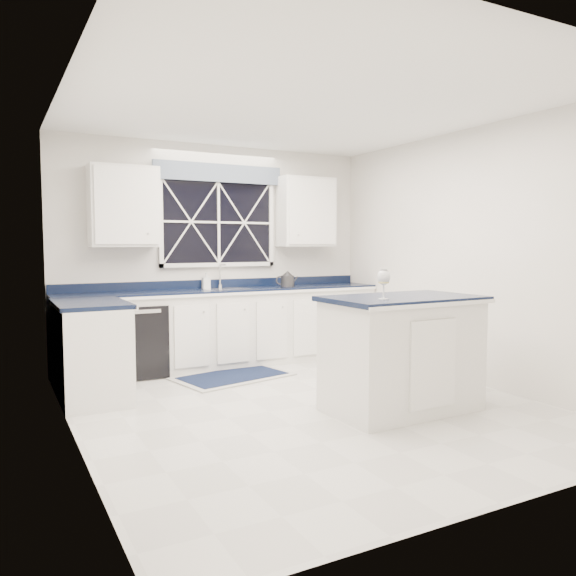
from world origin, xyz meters
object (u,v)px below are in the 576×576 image
kettle (287,279)px  wine_glass (384,278)px  soap_bottle (206,280)px  dishwasher (136,339)px  faucet (221,275)px  island (402,353)px

kettle → wine_glass: 2.62m
soap_bottle → wine_glass: bearing=-78.9°
dishwasher → faucet: bearing=10.0°
dishwasher → soap_bottle: bearing=11.9°
faucet → soap_bottle: bearing=-178.9°
island → soap_bottle: 2.83m
kettle → wine_glass: (-0.46, -2.57, 0.16)m
island → dishwasher: bearing=124.8°
island → wine_glass: wine_glass is taller
island → faucet: bearing=103.2°
dishwasher → island: size_ratio=0.59×
kettle → soap_bottle: size_ratio=1.35×
wine_glass → dishwasher: bearing=119.2°
dishwasher → wine_glass: wine_glass is taller
island → kettle: kettle is taller
dishwasher → soap_bottle: size_ratio=4.15×
island → wine_glass: 0.77m
wine_glass → soap_bottle: size_ratio=1.29×
dishwasher → wine_glass: size_ratio=3.22×
wine_glass → soap_bottle: (-0.55, 2.79, -0.16)m
faucet → island: size_ratio=0.22×
island → soap_bottle: soap_bottle is taller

